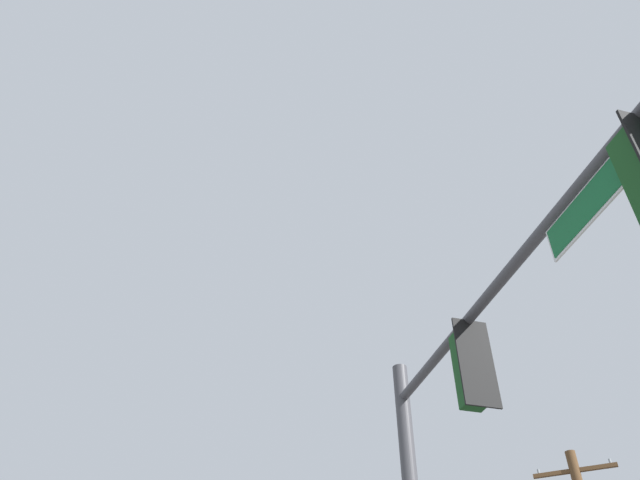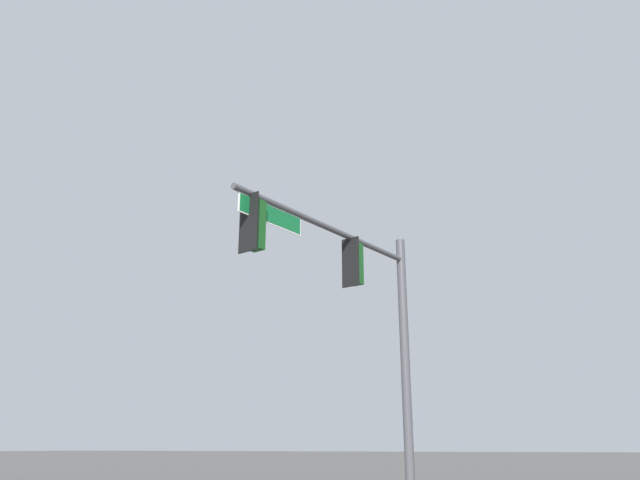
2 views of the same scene
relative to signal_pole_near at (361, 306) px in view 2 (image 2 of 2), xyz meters
The scene contains 1 object.
signal_pole_near is the anchor object (origin of this frame).
Camera 2 is at (9.79, -0.71, 1.64)m, focal length 35.00 mm.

